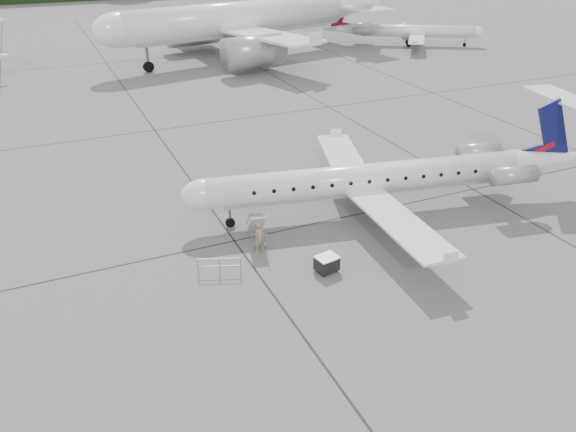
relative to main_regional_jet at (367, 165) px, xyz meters
name	(u,v)px	position (x,y,z in m)	size (l,w,h in m)	color
ground	(385,273)	(-2.60, -6.52, -3.26)	(320.00, 320.00, 0.00)	slate
main_regional_jet	(367,165)	(0.00, 0.00, 0.00)	(25.47, 18.34, 6.53)	white
airstair	(256,225)	(-7.59, -0.60, -2.24)	(0.85, 2.16, 2.05)	white
passenger	(260,237)	(-7.82, -1.81, -2.35)	(0.67, 0.44, 1.83)	#997853
safety_railing	(219,267)	(-10.63, -3.15, -2.76)	(2.20, 0.08, 1.00)	#95979D
baggage_cart	(327,264)	(-5.36, -5.11, -2.79)	(1.11, 0.90, 0.96)	black
bg_narrowbody	(237,2)	(8.03, 46.15, 4.09)	(41.00, 29.52, 14.72)	white
bg_regional_right	(415,25)	(35.33, 44.62, -0.30)	(22.58, 16.26, 5.92)	white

